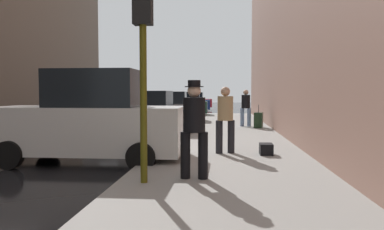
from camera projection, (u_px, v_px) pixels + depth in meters
name	position (u px, v px, depth m)	size (l,w,h in m)	color
sidewalk	(229.00, 160.00, 9.12)	(4.00, 40.00, 0.15)	gray
parked_white_van	(90.00, 121.00, 9.07)	(4.60, 2.07, 2.25)	silver
parked_silver_sedan	(143.00, 114.00, 14.95)	(4.27, 2.19, 1.79)	#B7BABF
parked_gray_coupe	(166.00, 108.00, 21.18)	(4.25, 2.15, 1.79)	slate
parked_dark_green_sedan	(179.00, 105.00, 27.23)	(4.24, 2.14, 1.79)	#193828
parked_blue_sedan	(187.00, 103.00, 33.23)	(4.26, 2.17, 1.79)	navy
parked_red_hatchback	(192.00, 101.00, 38.78)	(4.21, 2.09, 1.79)	#B2191E
fire_hydrant	(192.00, 120.00, 16.78)	(0.42, 0.22, 0.70)	red
traffic_light	(143.00, 30.00, 6.33)	(0.32, 0.32, 3.60)	#514C0F
pedestrian_in_jeans	(246.00, 106.00, 17.44)	(0.52, 0.46, 1.71)	#728CB2
pedestrian_with_fedora	(194.00, 124.00, 6.72)	(0.50, 0.41, 1.78)	black
pedestrian_in_tan_coat	(225.00, 116.00, 9.60)	(0.53, 0.50, 1.71)	black
rolling_suitcase	(259.00, 120.00, 16.77)	(0.46, 0.62, 1.04)	black
duffel_bag	(266.00, 149.00, 9.41)	(0.32, 0.44, 0.28)	black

